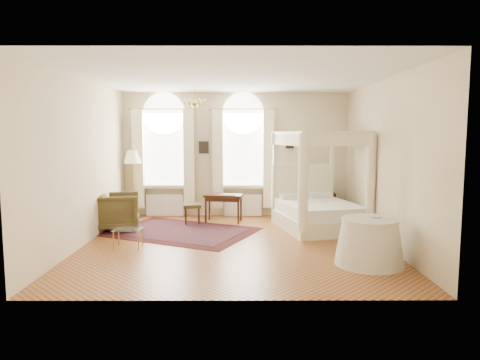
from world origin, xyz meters
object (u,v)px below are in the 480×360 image
Objects in this scene: canopy_bed at (319,207)px; nightstand at (326,205)px; stool at (192,207)px; side_table at (369,242)px; writing_desk at (223,198)px; coffee_table at (128,231)px; armchair at (118,211)px; floor_lamp at (132,160)px.

nightstand is at bearing 72.19° from canopy_bed.
side_table is at bearing -44.84° from stool.
writing_desk is 0.87× the size of side_table.
coffee_table is (-1.76, -2.46, -0.26)m from writing_desk.
armchair is (-2.40, -0.86, -0.17)m from writing_desk.
coffee_table is (-4.00, -1.64, -0.18)m from canopy_bed.
writing_desk is at bearing 126.30° from side_table.
canopy_bed is 4.32m from coffee_table.
side_table is at bearing -13.75° from coffee_table.
stool is at bearing -25.36° from floor_lamp.
side_table is (4.35, -1.07, 0.05)m from coffee_table.
writing_desk reaches higher than nightstand.
floor_lamp is (-5.09, -0.00, 1.18)m from nightstand.
stool is at bearing -166.22° from writing_desk.
writing_desk is 3.04m from coffee_table.
coffee_table is 3.33m from floor_lamp.
writing_desk is (-2.23, 0.82, 0.09)m from canopy_bed.
canopy_bed is 3.61× the size of nightstand.
writing_desk reaches higher than stool.
coffee_table is (-4.45, -3.05, 0.01)m from nightstand.
nightstand is 2.76m from writing_desk.
floor_lamp is (-2.40, 0.59, 0.92)m from writing_desk.
floor_lamp reaches higher than writing_desk.
canopy_bed is 1.49m from nightstand.
side_table reaches higher than stool.
armchair reaches higher than writing_desk.
nightstand is 5.23m from floor_lamp.
floor_lamp is (0.00, 1.45, 1.09)m from armchair.
canopy_bed reaches higher than writing_desk.
canopy_bed reaches higher than nightstand.
writing_desk is 2.56m from armchair.
writing_desk is at bearing -82.65° from armchair.
nightstand reaches higher than coffee_table.
coffee_table is at bearing -78.13° from floor_lamp.
armchair is (-5.09, -1.45, 0.09)m from nightstand.
floor_lamp is at bearing 163.10° from canopy_bed.
nightstand is 5.29m from armchair.
side_table is at bearing -91.30° from nightstand.
canopy_bed reaches higher than coffee_table.
armchair reaches higher than stool.
side_table reaches higher than coffee_table.
writing_desk is at bearing -13.74° from floor_lamp.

